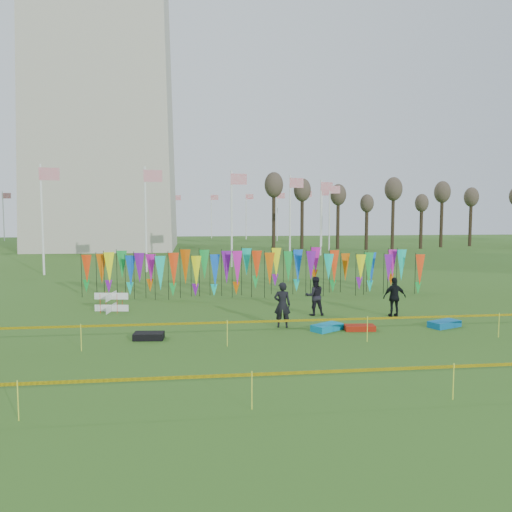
{
  "coord_description": "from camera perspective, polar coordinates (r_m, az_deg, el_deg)",
  "views": [
    {
      "loc": [
        -3.11,
        -17.7,
        4.5
      ],
      "look_at": [
        -0.17,
        6.0,
        2.44
      ],
      "focal_mm": 35.0,
      "sensor_mm": 36.0,
      "label": 1
    }
  ],
  "objects": [
    {
      "name": "person_left",
      "position": [
        19.72,
        3.02,
        -5.59
      ],
      "size": [
        0.74,
        0.6,
        1.8
      ],
      "primitive_type": "imported",
      "rotation": [
        0.0,
        0.0,
        2.95
      ],
      "color": "black",
      "rests_on": "ground"
    },
    {
      "name": "kite_bag_black",
      "position": [
        18.43,
        -12.16,
        -8.92
      ],
      "size": [
        1.1,
        0.7,
        0.24
      ],
      "primitive_type": "cube",
      "rotation": [
        0.0,
        0.0,
        -0.09
      ],
      "color": "black",
      "rests_on": "ground"
    },
    {
      "name": "banner_row",
      "position": [
        27.07,
        0.15,
        -1.33
      ],
      "size": [
        18.64,
        0.64,
        2.43
      ],
      "color": "black",
      "rests_on": "ground"
    },
    {
      "name": "kite_bag_teal",
      "position": [
        21.25,
        20.73,
        -7.27
      ],
      "size": [
        1.43,
        1.08,
        0.25
      ],
      "primitive_type": "cube",
      "rotation": [
        0.0,
        0.0,
        0.41
      ],
      "color": "#0B65A6",
      "rests_on": "ground"
    },
    {
      "name": "box_kite",
      "position": [
        23.81,
        -16.2,
        -5.08
      ],
      "size": [
        0.79,
        0.79,
        0.88
      ],
      "rotation": [
        0.0,
        0.0,
        -0.16
      ],
      "color": "red",
      "rests_on": "ground"
    },
    {
      "name": "person_right",
      "position": [
        22.53,
        15.55,
        -4.54
      ],
      "size": [
        1.01,
        0.58,
        1.72
      ],
      "primitive_type": "imported",
      "rotation": [
        0.0,
        0.0,
        3.13
      ],
      "color": "black",
      "rests_on": "ground"
    },
    {
      "name": "ground",
      "position": [
        18.53,
        2.84,
        -9.13
      ],
      "size": [
        160.0,
        160.0,
        0.0
      ],
      "primitive_type": "plane",
      "color": "#305417",
      "rests_on": "ground"
    },
    {
      "name": "caution_tape_far",
      "position": [
        11.99,
        7.42,
        -13.18
      ],
      "size": [
        26.0,
        0.02,
        0.9
      ],
      "color": "yellow",
      "rests_on": "ground"
    },
    {
      "name": "flagpole_ring",
      "position": [
        66.6,
        -16.54,
        4.3
      ],
      "size": [
        57.4,
        56.16,
        8.0
      ],
      "color": "white",
      "rests_on": "ground"
    },
    {
      "name": "person_mid",
      "position": [
        22.15,
        6.73,
        -4.56
      ],
      "size": [
        0.84,
        0.52,
        1.72
      ],
      "primitive_type": "imported",
      "rotation": [
        0.0,
        0.0,
        3.15
      ],
      "color": "black",
      "rests_on": "ground"
    },
    {
      "name": "caution_tape_near",
      "position": [
        17.21,
        2.78,
        -7.56
      ],
      "size": [
        26.0,
        0.02,
        0.9
      ],
      "color": "yellow",
      "rests_on": "ground"
    },
    {
      "name": "kite_bag_turquoise",
      "position": [
        19.53,
        8.12,
        -8.07
      ],
      "size": [
        1.37,
        1.19,
        0.25
      ],
      "primitive_type": "cube",
      "rotation": [
        0.0,
        0.0,
        0.58
      ],
      "color": "#0C85B5",
      "rests_on": "ground"
    },
    {
      "name": "tree_line",
      "position": [
        71.01,
        22.68,
        5.9
      ],
      "size": [
        53.92,
        1.92,
        7.84
      ],
      "color": "#332719",
      "rests_on": "ground"
    },
    {
      "name": "kite_bag_red",
      "position": [
        19.75,
        11.75,
        -8.03
      ],
      "size": [
        1.19,
        0.62,
        0.21
      ],
      "primitive_type": "cube",
      "rotation": [
        0.0,
        0.0,
        -0.08
      ],
      "color": "#A91F0B",
      "rests_on": "ground"
    }
  ]
}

